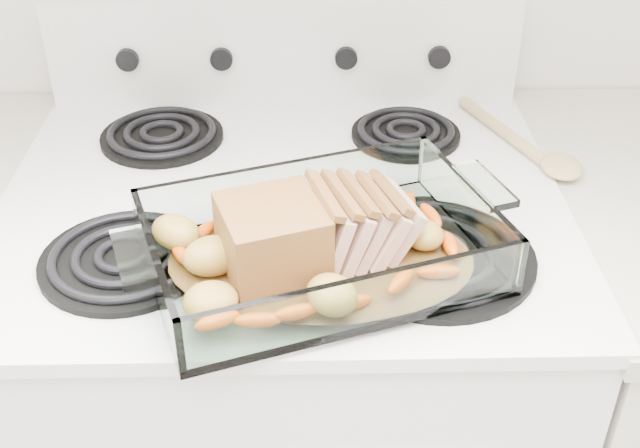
{
  "coord_description": "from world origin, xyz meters",
  "views": [
    {
      "loc": [
        0.03,
        0.7,
        1.53
      ],
      "look_at": [
        0.05,
        1.49,
        0.99
      ],
      "focal_mm": 45.0,
      "sensor_mm": 36.0,
      "label": 1
    }
  ],
  "objects": [
    {
      "name": "baking_dish",
      "position": [
        0.05,
        1.47,
        0.96
      ],
      "size": [
        0.4,
        0.26,
        0.08
      ],
      "rotation": [
        0.0,
        0.0,
        0.33
      ],
      "color": "silver",
      "rests_on": "electric_range"
    },
    {
      "name": "wooden_spoon",
      "position": [
        0.38,
        1.75,
        0.95
      ],
      "size": [
        0.14,
        0.26,
        0.02
      ],
      "rotation": [
        0.0,
        0.0,
        0.39
      ],
      "color": "tan",
      "rests_on": "electric_range"
    },
    {
      "name": "pork_roast",
      "position": [
        0.03,
        1.47,
        1.0
      ],
      "size": [
        0.23,
        0.11,
        0.09
      ],
      "rotation": [
        0.0,
        0.0,
        -0.34
      ],
      "color": "brown",
      "rests_on": "baking_dish"
    },
    {
      "name": "electric_range",
      "position": [
        0.0,
        1.66,
        0.48
      ],
      "size": [
        0.78,
        0.7,
        1.12
      ],
      "color": "white",
      "rests_on": "ground"
    },
    {
      "name": "roast_vegetables",
      "position": [
        0.05,
        1.51,
        0.97
      ],
      "size": [
        0.34,
        0.19,
        0.04
      ],
      "rotation": [
        0.0,
        0.0,
        -0.01
      ],
      "color": "#D04A00",
      "rests_on": "baking_dish"
    }
  ]
}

